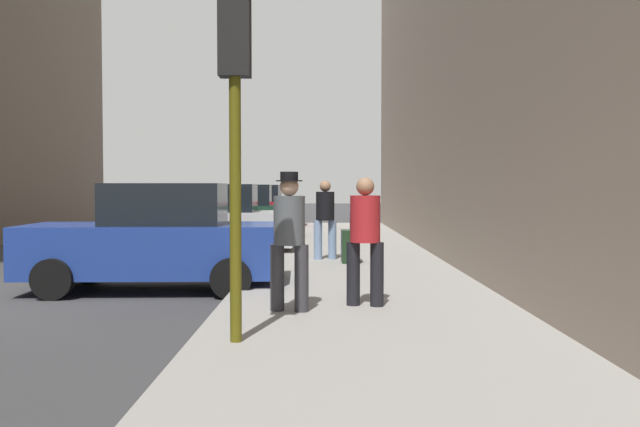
% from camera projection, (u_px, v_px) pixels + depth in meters
% --- Properties ---
extents(sidewalk, '(4.00, 40.00, 0.15)m').
position_uv_depth(sidewalk, '(365.00, 296.00, 10.83)').
color(sidewalk, gray).
rests_on(sidewalk, ground_plane).
extents(parked_blue_sedan, '(4.25, 2.15, 1.79)m').
position_uv_depth(parked_blue_sedan, '(160.00, 240.00, 11.85)').
color(parked_blue_sedan, navy).
rests_on(parked_blue_sedan, ground_plane).
extents(parked_silver_sedan, '(4.21, 2.08, 1.79)m').
position_uv_depth(parked_silver_sedan, '(215.00, 222.00, 17.73)').
color(parked_silver_sedan, '#B7BABF').
rests_on(parked_silver_sedan, ground_plane).
extents(parked_dark_green_sedan, '(4.24, 2.14, 1.79)m').
position_uv_depth(parked_dark_green_sedan, '(241.00, 213.00, 23.28)').
color(parked_dark_green_sedan, '#193828').
rests_on(parked_dark_green_sedan, ground_plane).
extents(parked_red_hatchback, '(4.27, 2.19, 1.79)m').
position_uv_depth(parked_red_hatchback, '(256.00, 208.00, 28.81)').
color(parked_red_hatchback, '#B2191E').
rests_on(parked_red_hatchback, ground_plane).
extents(fire_hydrant, '(0.42, 0.22, 0.70)m').
position_uv_depth(fire_hydrant, '(288.00, 234.00, 18.51)').
color(fire_hydrant, red).
rests_on(fire_hydrant, sidewalk).
extents(traffic_light, '(0.32, 0.32, 3.60)m').
position_uv_depth(traffic_light, '(238.00, 86.00, 7.22)').
color(traffic_light, '#514C0F').
rests_on(traffic_light, sidewalk).
extents(pedestrian_in_jeans, '(0.53, 0.47, 1.71)m').
position_uv_depth(pedestrian_in_jeans, '(329.00, 215.00, 15.47)').
color(pedestrian_in_jeans, '#728CB2').
rests_on(pedestrian_in_jeans, sidewalk).
extents(pedestrian_with_beanie, '(0.53, 0.48, 1.78)m').
position_uv_depth(pedestrian_with_beanie, '(293.00, 234.00, 9.05)').
color(pedestrian_with_beanie, '#333338').
rests_on(pedestrian_with_beanie, sidewalk).
extents(pedestrian_in_red_jacket, '(0.53, 0.49, 1.71)m').
position_uv_depth(pedestrian_in_red_jacket, '(369.00, 234.00, 9.45)').
color(pedestrian_in_red_jacket, black).
rests_on(pedestrian_in_red_jacket, sidewalk).
extents(rolling_suitcase, '(0.37, 0.57, 1.04)m').
position_uv_depth(rolling_suitcase, '(354.00, 246.00, 14.81)').
color(rolling_suitcase, black).
rests_on(rolling_suitcase, sidewalk).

